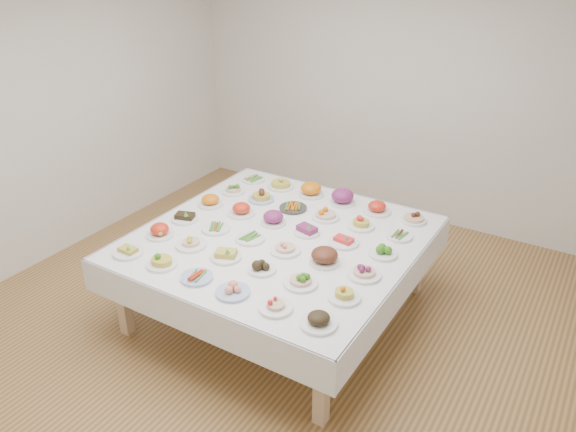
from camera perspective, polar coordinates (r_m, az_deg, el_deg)
The scene contains 38 objects.
room_envelope at distance 4.22m, azimuth -2.08°, elevation 10.52°, with size 5.02×5.02×2.81m.
display_table at distance 4.71m, azimuth -0.96°, elevation -2.82°, with size 2.23×2.23×0.75m.
dish_0 at distance 4.60m, azimuth -15.94°, elevation -3.34°, with size 0.24×0.24×0.09m.
dish_1 at distance 4.37m, azimuth -12.73°, elevation -4.30°, with size 0.23×0.23×0.13m.
dish_2 at distance 4.18m, azimuth -9.26°, elevation -6.05°, with size 0.24×0.24×0.06m.
dish_3 at distance 3.98m, azimuth -5.65°, elevation -7.34°, with size 0.24×0.24×0.10m.
dish_4 at distance 3.81m, azimuth -1.26°, elevation -8.88°, with size 0.23×0.23×0.11m.
dish_5 at distance 3.67m, azimuth 3.14°, elevation -10.29°, with size 0.25×0.25×0.13m.
dish_6 at distance 4.78m, azimuth -12.90°, elevation -1.39°, with size 0.22×0.22×0.13m.
dish_7 at distance 4.59m, azimuth -9.84°, elevation -2.49°, with size 0.25×0.25×0.12m.
dish_8 at distance 4.39m, azimuth -6.32°, elevation -3.78°, with size 0.24×0.24×0.11m.
dish_9 at distance 4.21m, azimuth -2.68°, elevation -5.06°, with size 0.21×0.21×0.10m.
dish_10 at distance 4.04m, azimuth 1.30°, elevation -6.13°, with size 0.25×0.25×0.15m.
dish_11 at distance 3.92m, azimuth 5.74°, elevation -7.72°, with size 0.23×0.23×0.12m.
dish_12 at distance 5.01m, azimuth -10.43°, elevation 0.01°, with size 0.23×0.23×0.10m.
dish_13 at distance 4.82m, azimuth -7.33°, elevation -1.18°, with size 0.24×0.24×0.05m.
dish_14 at distance 4.63m, azimuth -3.85°, elevation -2.19°, with size 0.24×0.24×0.06m.
dish_15 at distance 4.44m, azimuth -0.28°, elevation -3.02°, with size 0.24×0.24×0.13m.
dish_16 at distance 4.29m, azimuth 3.74°, elevation -3.95°, with size 0.25×0.25×0.15m.
dish_17 at distance 4.17m, azimuth 7.76°, elevation -5.33°, with size 0.25×0.25×0.14m.
dish_18 at distance 5.24m, azimuth -7.89°, elevation 1.62°, with size 0.23×0.23×0.12m.
dish_19 at distance 5.03m, azimuth -4.76°, elevation 0.73°, with size 0.24×0.24×0.13m.
dish_20 at distance 4.86m, azimuth -1.51°, elevation -0.10°, with size 0.22×0.22×0.14m.
dish_21 at distance 4.71m, azimuth 1.93°, elevation -1.37°, with size 0.22×0.22×0.10m.
dish_22 at distance 4.58m, azimuth 5.68°, elevation -2.42°, with size 0.24×0.24×0.10m.
dish_23 at distance 4.46m, azimuth 9.64°, elevation -3.49°, with size 0.22×0.22×0.10m.
dish_24 at distance 5.47m, azimuth -5.60°, elevation 2.88°, with size 0.22×0.22×0.12m.
dish_25 at distance 5.28m, azimuth -2.74°, elevation 2.30°, with size 0.24×0.24×0.15m.
dish_26 at distance 5.13m, azimuth 0.52°, elevation 0.93°, with size 0.25×0.25×0.06m.
dish_27 at distance 4.96m, azimuth 3.85°, elevation 0.46°, with size 0.24×0.24×0.14m.
dish_28 at distance 4.84m, azimuth 7.44°, elevation -0.52°, with size 0.23×0.23×0.13m.
dish_29 at distance 4.75m, azimuth 11.22°, elevation -1.97°, with size 0.21×0.21×0.05m.
dish_30 at distance 5.73m, azimuth -3.55°, elevation 3.77°, with size 0.23×0.23×0.05m.
dish_31 at distance 5.54m, azimuth -0.75°, elevation 3.55°, with size 0.24×0.24×0.15m.
dish_32 at distance 5.39m, azimuth 2.34°, elevation 2.82°, with size 0.28×0.28×0.15m.
dish_33 at distance 5.24m, azimuth 5.56°, elevation 1.96°, with size 0.23×0.23×0.15m.
dish_34 at distance 5.11m, azimuth 9.04°, elevation 0.95°, with size 0.24×0.24×0.13m.
dish_35 at distance 5.02m, azimuth 12.67°, elevation 0.02°, with size 0.22×0.22×0.12m.
Camera 1 is at (2.25, -3.37, 3.03)m, focal length 35.00 mm.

